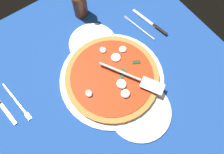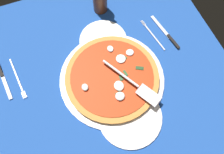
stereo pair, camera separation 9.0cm
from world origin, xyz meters
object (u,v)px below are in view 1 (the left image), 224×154
at_px(dinner_plate_right, 140,111).
at_px(beer_bottle, 79,2).
at_px(place_setting_far, 146,26).
at_px(dinner_plate_left, 93,43).
at_px(pizza, 112,77).
at_px(pizza_server, 134,78).
at_px(place_setting_near, 8,103).

height_order(dinner_plate_right, beer_bottle, beer_bottle).
distance_m(dinner_plate_right, place_setting_far, 0.40).
distance_m(dinner_plate_left, pizza, 0.19).
distance_m(dinner_plate_left, pizza_server, 0.26).
xyz_separation_m(dinner_plate_right, place_setting_far, (-0.29, 0.27, -0.00)).
xyz_separation_m(dinner_plate_left, dinner_plate_right, (0.36, -0.02, 0.00)).
height_order(dinner_plate_right, place_setting_far, place_setting_far).
bearing_deg(place_setting_near, dinner_plate_left, 87.32).
bearing_deg(place_setting_far, dinner_plate_right, 127.09).
bearing_deg(pizza_server, place_setting_far, 100.35).
distance_m(dinner_plate_left, beer_bottle, 0.19).
bearing_deg(dinner_plate_right, pizza, -177.94).
bearing_deg(dinner_plate_left, pizza_server, 7.10).
bearing_deg(dinner_plate_left, place_setting_near, -85.93).
xyz_separation_m(dinner_plate_right, pizza_server, (-0.11, 0.05, 0.04)).
xyz_separation_m(dinner_plate_left, place_setting_far, (0.07, 0.25, -0.00)).
distance_m(pizza, pizza_server, 0.09).
relative_size(pizza, place_setting_far, 1.82).
relative_size(pizza, place_setting_near, 1.93).
bearing_deg(place_setting_near, dinner_plate_right, 43.68).
bearing_deg(pizza, place_setting_far, 113.11).
distance_m(dinner_plate_right, pizza, 0.17).
bearing_deg(beer_bottle, dinner_plate_left, -16.32).
height_order(pizza_server, beer_bottle, beer_bottle).
relative_size(place_setting_near, beer_bottle, 0.91).
relative_size(dinner_plate_right, place_setting_far, 1.17).
relative_size(dinner_plate_right, place_setting_near, 1.24).
bearing_deg(beer_bottle, dinner_plate_right, -7.84).
bearing_deg(pizza_server, pizza, -165.37).
bearing_deg(dinner_plate_right, dinner_plate_left, 176.25).
height_order(dinner_plate_left, pizza_server, pizza_server).
bearing_deg(place_setting_near, beer_bottle, 105.99).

